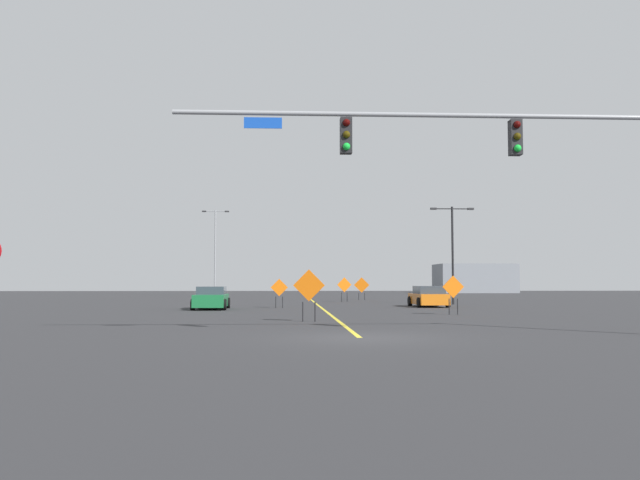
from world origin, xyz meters
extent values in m
plane|color=#2D2D30|center=(0.00, 0.00, 0.00)|extent=(203.72, 203.72, 0.00)
cube|color=yellow|center=(0.00, 56.59, 0.00)|extent=(0.16, 113.18, 0.01)
cylinder|color=gray|center=(2.12, 0.00, 6.49)|extent=(15.04, 0.14, 0.14)
cube|color=black|center=(4.63, 0.00, 5.84)|extent=(0.34, 0.32, 1.05)
sphere|color=#3A0503|center=(4.63, -0.17, 6.19)|extent=(0.22, 0.22, 0.22)
sphere|color=#3C3106|center=(4.63, -0.17, 5.84)|extent=(0.22, 0.22, 0.22)
sphere|color=green|center=(4.63, -0.17, 5.49)|extent=(0.22, 0.22, 0.22)
cube|color=black|center=(-0.38, 0.00, 5.84)|extent=(0.34, 0.32, 1.05)
sphere|color=#3A0503|center=(-0.38, -0.17, 6.19)|extent=(0.22, 0.22, 0.22)
sphere|color=#3C3106|center=(-0.38, -0.17, 5.84)|extent=(0.22, 0.22, 0.22)
sphere|color=green|center=(-0.38, -0.17, 5.49)|extent=(0.22, 0.22, 0.22)
cube|color=#1447B7|center=(-2.80, 0.00, 6.20)|extent=(1.10, 0.03, 0.32)
cylinder|color=black|center=(9.79, 27.83, 3.53)|extent=(0.16, 0.16, 7.06)
cylinder|color=black|center=(9.10, 27.83, 6.91)|extent=(1.37, 0.08, 0.08)
cube|color=#262628|center=(8.42, 27.83, 6.91)|extent=(0.44, 0.24, 0.14)
cylinder|color=black|center=(10.47, 27.83, 6.91)|extent=(1.37, 0.08, 0.08)
cube|color=#262628|center=(11.15, 27.83, 6.91)|extent=(0.44, 0.24, 0.14)
cylinder|color=gray|center=(-9.94, 51.59, 4.68)|extent=(0.16, 0.16, 9.36)
cylinder|color=gray|center=(-10.55, 51.59, 9.21)|extent=(1.22, 0.08, 0.08)
cube|color=#262628|center=(-11.16, 51.59, 9.21)|extent=(0.44, 0.24, 0.14)
cylinder|color=gray|center=(-9.33, 51.59, 9.21)|extent=(1.22, 0.08, 0.08)
cube|color=#262628|center=(-8.72, 51.59, 9.21)|extent=(0.44, 0.24, 0.14)
cube|color=orange|center=(2.47, 34.17, 1.38)|extent=(1.19, 0.30, 1.20)
cylinder|color=black|center=(2.24, 34.12, 0.38)|extent=(0.05, 0.05, 0.76)
cylinder|color=black|center=(2.70, 34.22, 0.38)|extent=(0.05, 0.05, 0.76)
cube|color=orange|center=(6.01, 12.97, 1.36)|extent=(1.10, 0.15, 1.10)
cylinder|color=black|center=(5.80, 12.95, 0.40)|extent=(0.05, 0.05, 0.79)
cylinder|color=black|center=(6.23, 12.99, 0.40)|extent=(0.05, 0.05, 0.79)
cube|color=orange|center=(4.50, 39.70, 1.34)|extent=(1.37, 0.21, 1.38)
cylinder|color=black|center=(4.24, 39.74, 0.32)|extent=(0.05, 0.05, 0.63)
cylinder|color=black|center=(4.77, 39.67, 0.32)|extent=(0.05, 0.05, 0.63)
cube|color=orange|center=(-2.62, 21.91, 1.26)|extent=(1.08, 0.09, 1.08)
cylinder|color=black|center=(-2.83, 21.90, 0.35)|extent=(0.05, 0.05, 0.70)
cylinder|color=black|center=(-2.42, 21.92, 0.35)|extent=(0.05, 0.05, 0.70)
cube|color=orange|center=(-1.22, 7.72, 1.46)|extent=(1.28, 0.25, 1.29)
cylinder|color=black|center=(-1.47, 7.76, 0.40)|extent=(0.05, 0.05, 0.80)
cylinder|color=black|center=(-0.97, 7.68, 0.40)|extent=(0.05, 0.05, 0.80)
cube|color=#196B38|center=(-6.60, 20.15, 0.52)|extent=(1.87, 4.44, 0.71)
cube|color=#333D47|center=(-6.60, 20.37, 1.10)|extent=(1.64, 2.36, 0.46)
cylinder|color=black|center=(-7.44, 18.59, 0.32)|extent=(0.23, 0.64, 0.64)
cylinder|color=black|center=(-5.68, 18.63, 0.32)|extent=(0.23, 0.64, 0.64)
cylinder|color=black|center=(-7.52, 21.67, 0.32)|extent=(0.23, 0.64, 0.64)
cylinder|color=black|center=(-5.75, 21.71, 0.32)|extent=(0.23, 0.64, 0.64)
cube|color=orange|center=(7.02, 23.43, 0.50)|extent=(1.85, 4.34, 0.69)
cube|color=#333D47|center=(7.02, 23.22, 1.10)|extent=(1.65, 2.50, 0.50)
cylinder|color=black|center=(7.92, 24.95, 0.32)|extent=(0.22, 0.64, 0.64)
cylinder|color=black|center=(6.10, 24.94, 0.32)|extent=(0.22, 0.64, 0.64)
cylinder|color=black|center=(7.94, 21.93, 0.32)|extent=(0.22, 0.64, 0.64)
cylinder|color=black|center=(6.12, 21.91, 0.32)|extent=(0.22, 0.64, 0.64)
cube|color=gray|center=(26.00, 78.75, 2.16)|extent=(11.34, 7.28, 4.32)
camera|label=1|loc=(-2.03, -18.68, 1.58)|focal=36.63mm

